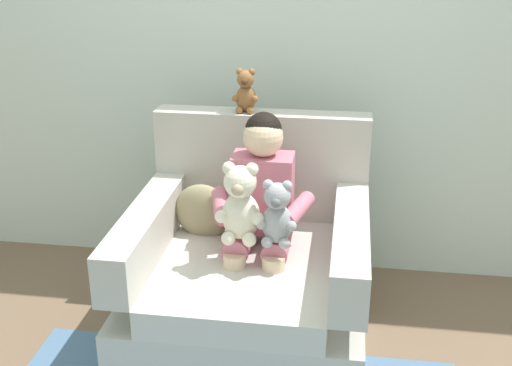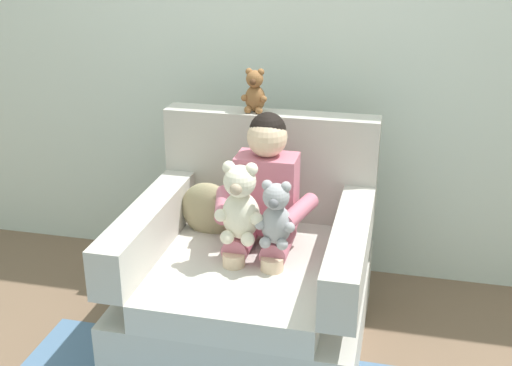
{
  "view_description": "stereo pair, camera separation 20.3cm",
  "coord_description": "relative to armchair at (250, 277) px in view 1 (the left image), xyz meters",
  "views": [
    {
      "loc": [
        0.39,
        -2.43,
        1.75
      ],
      "look_at": [
        0.04,
        -0.05,
        0.78
      ],
      "focal_mm": 45.99,
      "sensor_mm": 36.0,
      "label": 1
    },
    {
      "loc": [
        0.59,
        -2.39,
        1.75
      ],
      "look_at": [
        0.04,
        -0.05,
        0.78
      ],
      "focal_mm": 45.99,
      "sensor_mm": 36.0,
      "label": 2
    }
  ],
  "objects": [
    {
      "name": "plush_cream",
      "position": [
        -0.02,
        -0.12,
        0.4
      ],
      "size": [
        0.2,
        0.16,
        0.34
      ],
      "rotation": [
        0.0,
        0.0,
        0.38
      ],
      "color": "silver",
      "rests_on": "armchair"
    },
    {
      "name": "plush_brown_on_backrest",
      "position": [
        -0.07,
        0.38,
        0.73
      ],
      "size": [
        0.12,
        0.1,
        0.2
      ],
      "rotation": [
        0.0,
        0.0,
        0.03
      ],
      "color": "brown",
      "rests_on": "armchair"
    },
    {
      "name": "plush_grey",
      "position": [
        0.13,
        -0.13,
        0.37
      ],
      "size": [
        0.16,
        0.13,
        0.27
      ],
      "rotation": [
        0.0,
        0.0,
        0.25
      ],
      "color": "#9E9EA3",
      "rests_on": "armchair"
    },
    {
      "name": "seated_child",
      "position": [
        0.04,
        0.05,
        0.34
      ],
      "size": [
        0.45,
        0.39,
        0.82
      ],
      "rotation": [
        0.0,
        0.0,
        -0.09
      ],
      "color": "#C66B7F",
      "rests_on": "armchair"
    },
    {
      "name": "ground_plane",
      "position": [
        0.0,
        -0.04,
        -0.3
      ],
      "size": [
        8.0,
        8.0,
        0.0
      ],
      "primitive_type": "plane",
      "color": "brown"
    },
    {
      "name": "armchair",
      "position": [
        0.0,
        0.0,
        0.0
      ],
      "size": [
        0.99,
        1.0,
        0.93
      ],
      "color": "#BCB7AD",
      "rests_on": "ground"
    },
    {
      "name": "throw_pillow",
      "position": [
        -0.24,
        0.15,
        0.23
      ],
      "size": [
        0.27,
        0.14,
        0.26
      ],
      "primitive_type": "ellipsoid",
      "rotation": [
        0.0,
        0.0,
        -0.09
      ],
      "color": "#998C66",
      "rests_on": "armchair"
    },
    {
      "name": "back_wall",
      "position": [
        0.0,
        0.75,
        1.0
      ],
      "size": [
        6.0,
        0.1,
        2.6
      ],
      "primitive_type": "cube",
      "color": "silver",
      "rests_on": "ground"
    }
  ]
}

